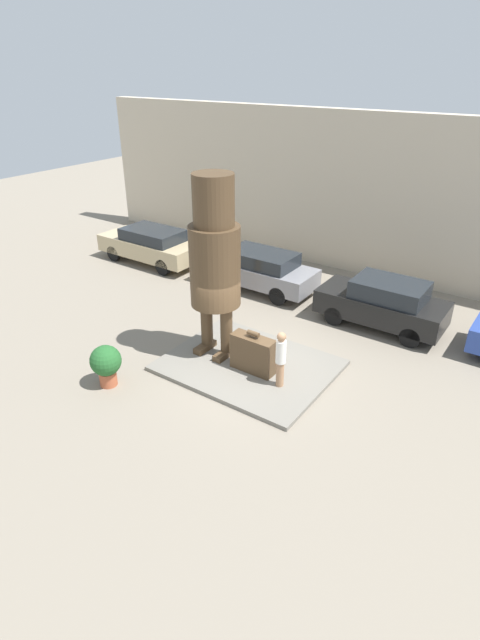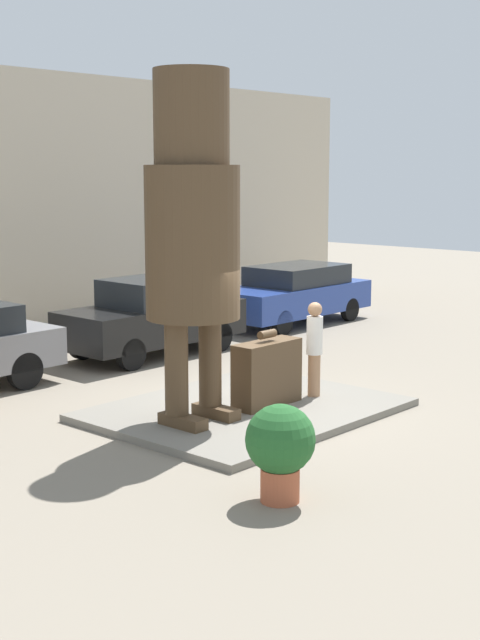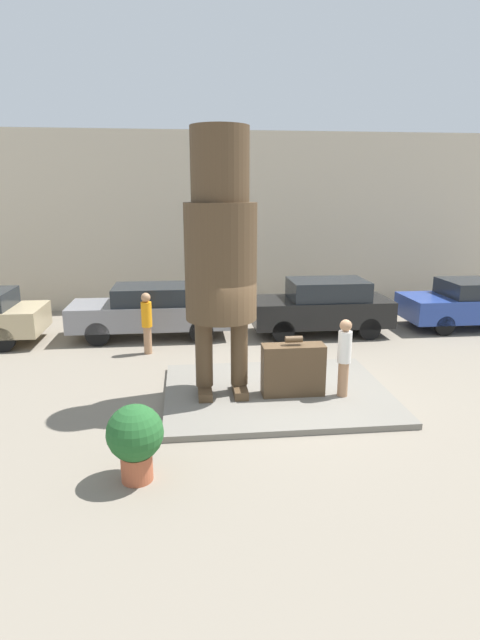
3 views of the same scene
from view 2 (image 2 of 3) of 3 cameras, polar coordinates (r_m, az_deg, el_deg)
The scene contains 8 objects.
ground_plane at distance 14.83m, azimuth 0.34°, elevation -5.99°, with size 60.00×60.00×0.00m, color gray.
pedestal at distance 14.82m, azimuth 0.34°, elevation -5.76°, with size 4.75×3.74×0.12m.
statue_figure at distance 13.47m, azimuth -3.06°, elevation 6.39°, with size 1.44×1.44×5.32m.
giant_suitcase at distance 14.74m, azimuth 1.74°, elevation -3.42°, with size 1.30×0.45×1.27m.
tourist at distance 15.32m, azimuth 4.79°, elevation -1.60°, with size 0.28×0.28×1.64m.
parked_car_black at distance 19.40m, azimuth -5.53°, elevation 0.31°, with size 4.18×1.76×1.68m.
parked_car_blue at distance 23.33m, azimuth 3.42°, elevation 1.73°, with size 4.59×1.89×1.53m.
planter_pot at distance 10.83m, azimuth 2.59°, elevation -8.02°, with size 0.86×0.86×1.21m.
Camera 2 is at (-10.68, -9.50, 3.97)m, focal length 50.00 mm.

